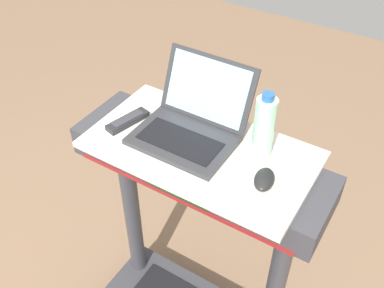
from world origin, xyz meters
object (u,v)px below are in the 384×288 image
at_px(computer_mouse, 264,179).
at_px(water_bottle, 264,127).
at_px(laptop, 191,123).
at_px(tv_remote, 128,121).

height_order(computer_mouse, water_bottle, water_bottle).
height_order(laptop, tv_remote, laptop).
bearing_deg(computer_mouse, laptop, 151.97).
height_order(laptop, water_bottle, water_bottle).
bearing_deg(water_bottle, laptop, -171.16).
bearing_deg(laptop, tv_remote, -167.58).
relative_size(computer_mouse, tv_remote, 0.60).
xyz_separation_m(laptop, computer_mouse, (0.31, -0.08, -0.03)).
distance_m(laptop, computer_mouse, 0.32).
distance_m(water_bottle, tv_remote, 0.48).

